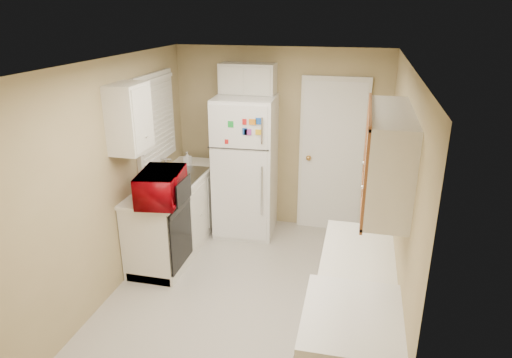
# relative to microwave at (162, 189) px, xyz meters

# --- Properties ---
(floor) EXTENTS (3.80, 3.80, 0.00)m
(floor) POSITION_rel_microwave_xyz_m (0.97, -0.24, -1.05)
(floor) COLOR beige
(floor) RESTS_ON ground
(ceiling) EXTENTS (3.80, 3.80, 0.00)m
(ceiling) POSITION_rel_microwave_xyz_m (0.97, -0.24, 1.35)
(ceiling) COLOR white
(ceiling) RESTS_ON floor
(wall_left) EXTENTS (3.80, 3.80, 0.00)m
(wall_left) POSITION_rel_microwave_xyz_m (-0.43, -0.24, 0.15)
(wall_left) COLOR tan
(wall_left) RESTS_ON floor
(wall_right) EXTENTS (3.80, 3.80, 0.00)m
(wall_right) POSITION_rel_microwave_xyz_m (2.37, -0.24, 0.15)
(wall_right) COLOR tan
(wall_right) RESTS_ON floor
(wall_back) EXTENTS (2.80, 2.80, 0.00)m
(wall_back) POSITION_rel_microwave_xyz_m (0.97, 1.66, 0.15)
(wall_back) COLOR tan
(wall_back) RESTS_ON floor
(wall_front) EXTENTS (2.80, 2.80, 0.00)m
(wall_front) POSITION_rel_microwave_xyz_m (0.97, -2.14, 0.15)
(wall_front) COLOR tan
(wall_front) RESTS_ON floor
(left_counter) EXTENTS (0.60, 1.80, 0.90)m
(left_counter) POSITION_rel_microwave_xyz_m (-0.13, 0.66, -0.60)
(left_counter) COLOR silver
(left_counter) RESTS_ON floor
(dishwasher) EXTENTS (0.03, 0.58, 0.72)m
(dishwasher) POSITION_rel_microwave_xyz_m (0.16, 0.06, -0.56)
(dishwasher) COLOR black
(dishwasher) RESTS_ON floor
(sink) EXTENTS (0.54, 0.74, 0.16)m
(sink) POSITION_rel_microwave_xyz_m (-0.13, 0.81, -0.19)
(sink) COLOR gray
(sink) RESTS_ON left_counter
(microwave) EXTENTS (0.66, 0.43, 0.41)m
(microwave) POSITION_rel_microwave_xyz_m (0.00, 0.00, 0.00)
(microwave) COLOR #94020A
(microwave) RESTS_ON left_counter
(soap_bottle) EXTENTS (0.09, 0.10, 0.18)m
(soap_bottle) POSITION_rel_microwave_xyz_m (-0.18, 1.21, -0.05)
(soap_bottle) COLOR white
(soap_bottle) RESTS_ON left_counter
(window_blinds) EXTENTS (0.10, 0.98, 1.08)m
(window_blinds) POSITION_rel_microwave_xyz_m (-0.39, 0.81, 0.55)
(window_blinds) COLOR silver
(window_blinds) RESTS_ON wall_left
(upper_cabinet_left) EXTENTS (0.30, 0.45, 0.70)m
(upper_cabinet_left) POSITION_rel_microwave_xyz_m (-0.28, -0.02, 0.75)
(upper_cabinet_left) COLOR silver
(upper_cabinet_left) RESTS_ON wall_left
(refrigerator) EXTENTS (0.79, 0.77, 1.82)m
(refrigerator) POSITION_rel_microwave_xyz_m (0.58, 1.31, -0.14)
(refrigerator) COLOR white
(refrigerator) RESTS_ON floor
(cabinet_over_fridge) EXTENTS (0.70, 0.30, 0.40)m
(cabinet_over_fridge) POSITION_rel_microwave_xyz_m (0.57, 1.51, 0.95)
(cabinet_over_fridge) COLOR silver
(cabinet_over_fridge) RESTS_ON wall_back
(interior_door) EXTENTS (0.86, 0.06, 2.08)m
(interior_door) POSITION_rel_microwave_xyz_m (1.67, 1.62, -0.03)
(interior_door) COLOR white
(interior_door) RESTS_ON floor
(right_counter) EXTENTS (0.60, 2.00, 0.90)m
(right_counter) POSITION_rel_microwave_xyz_m (2.07, -1.04, -0.60)
(right_counter) COLOR silver
(right_counter) RESTS_ON floor
(upper_cabinet_right) EXTENTS (0.30, 1.20, 0.70)m
(upper_cabinet_right) POSITION_rel_microwave_xyz_m (2.22, -0.74, 0.75)
(upper_cabinet_right) COLOR silver
(upper_cabinet_right) RESTS_ON wall_right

